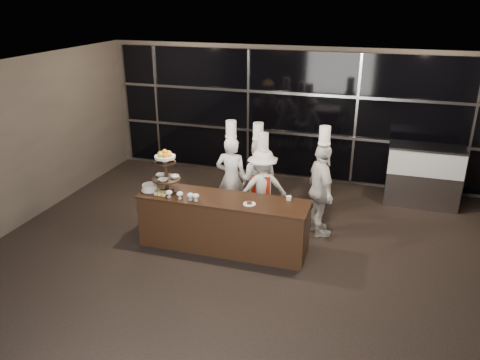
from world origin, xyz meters
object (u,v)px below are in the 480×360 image
(display_stand, at_px, (166,168))
(chef_d, at_px, (321,190))
(buffet_counter, at_px, (223,223))
(display_case, at_px, (424,173))
(chef_c, at_px, (262,188))
(layer_cake, at_px, (150,187))
(chef_a, at_px, (231,177))
(chef_b, at_px, (257,179))

(display_stand, xyz_separation_m, chef_d, (2.47, 0.97, -0.47))
(buffet_counter, distance_m, display_case, 4.35)
(chef_c, bearing_deg, layer_cake, -148.07)
(buffet_counter, bearing_deg, chef_c, 68.15)
(display_case, height_order, chef_d, chef_d)
(display_stand, relative_size, layer_cake, 2.48)
(chef_a, bearing_deg, buffet_counter, -78.84)
(chef_b, bearing_deg, layer_cake, -138.61)
(display_stand, relative_size, chef_d, 0.37)
(buffet_counter, height_order, chef_d, chef_d)
(chef_b, relative_size, chef_d, 0.94)
(chef_d, bearing_deg, buffet_counter, -146.51)
(chef_a, bearing_deg, display_case, 26.73)
(layer_cake, bearing_deg, display_case, 32.67)
(chef_a, distance_m, chef_d, 1.69)
(chef_b, height_order, chef_d, chef_d)
(display_case, relative_size, chef_b, 0.76)
(chef_a, height_order, chef_d, chef_d)
(display_stand, height_order, display_case, display_stand)
(display_stand, bearing_deg, chef_d, 21.47)
(display_case, height_order, chef_c, chef_c)
(chef_b, xyz_separation_m, chef_d, (1.23, -0.32, 0.06))
(buffet_counter, distance_m, chef_a, 1.20)
(layer_cake, height_order, chef_d, chef_d)
(display_stand, distance_m, chef_b, 1.87)
(buffet_counter, xyz_separation_m, chef_b, (0.24, 1.29, 0.34))
(layer_cake, relative_size, chef_b, 0.16)
(display_case, distance_m, chef_c, 3.41)
(layer_cake, distance_m, display_case, 5.41)
(display_case, xyz_separation_m, chef_c, (-2.86, -1.86, 0.06))
(buffet_counter, xyz_separation_m, chef_a, (-0.22, 1.11, 0.38))
(chef_c, distance_m, chef_d, 1.07)
(layer_cake, xyz_separation_m, chef_b, (1.53, 1.34, -0.17))
(layer_cake, xyz_separation_m, chef_d, (2.76, 1.02, -0.11))
(chef_a, xyz_separation_m, chef_b, (0.46, 0.18, -0.04))
(chef_a, bearing_deg, display_stand, -124.99)
(display_stand, xyz_separation_m, chef_b, (1.24, 1.29, -0.54))
(chef_d, bearing_deg, layer_cake, -159.69)
(display_stand, bearing_deg, layer_cake, -170.24)
(buffet_counter, height_order, display_stand, display_stand)
(chef_d, bearing_deg, chef_b, 165.20)
(display_stand, bearing_deg, chef_a, 55.01)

